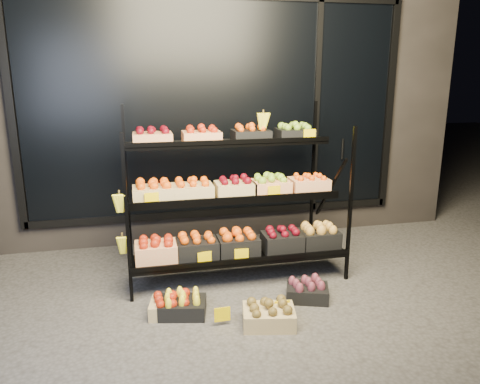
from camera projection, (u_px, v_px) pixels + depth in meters
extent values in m
plane|color=#514F4C|center=(249.00, 298.00, 4.20)|extent=(24.00, 24.00, 0.00)
cube|color=#2D2826|center=(203.00, 88.00, 6.21)|extent=(6.00, 2.00, 3.50)
cube|color=black|center=(216.00, 110.00, 5.29)|extent=(4.20, 0.04, 2.40)
cube|color=black|center=(218.00, 212.00, 5.58)|extent=(4.30, 0.06, 0.08)
cube|color=black|center=(11.00, 114.00, 4.82)|extent=(0.08, 0.06, 2.50)
cube|color=black|center=(389.00, 107.00, 5.74)|extent=(0.08, 0.06, 2.50)
cube|color=black|center=(316.00, 108.00, 5.53)|extent=(0.06, 0.06, 2.50)
cylinder|color=black|center=(342.00, 149.00, 5.71)|extent=(0.02, 0.02, 0.25)
cube|color=black|center=(127.00, 221.00, 3.96)|extent=(0.03, 0.03, 1.50)
cube|color=black|center=(350.00, 206.00, 4.40)|extent=(0.03, 0.03, 1.50)
cube|color=black|center=(127.00, 185.00, 4.85)|extent=(0.03, 0.03, 1.66)
cube|color=black|center=(313.00, 175.00, 5.29)|extent=(0.03, 0.03, 1.66)
cube|color=black|center=(240.00, 256.00, 4.46)|extent=(2.05, 0.42, 0.03)
cube|color=black|center=(245.00, 261.00, 4.26)|extent=(2.05, 0.02, 0.05)
cube|color=black|center=(234.00, 198.00, 4.62)|extent=(2.05, 0.40, 0.03)
cube|color=black|center=(238.00, 199.00, 4.43)|extent=(2.05, 0.02, 0.05)
cube|color=black|center=(227.00, 143.00, 4.77)|extent=(2.05, 0.40, 0.03)
cube|color=black|center=(231.00, 142.00, 4.58)|extent=(2.05, 0.02, 0.05)
cube|color=tan|center=(153.00, 138.00, 4.59)|extent=(0.38, 0.28, 0.11)
ellipsoid|color=#5F0712|center=(152.00, 130.00, 4.57)|extent=(0.32, 0.24, 0.07)
cube|color=tan|center=(202.00, 137.00, 4.70)|extent=(0.38, 0.28, 0.11)
ellipsoid|color=#B11A0C|center=(201.00, 128.00, 4.68)|extent=(0.32, 0.24, 0.07)
cube|color=black|center=(251.00, 135.00, 4.81)|extent=(0.38, 0.28, 0.11)
ellipsoid|color=#E1550B|center=(251.00, 127.00, 4.79)|extent=(0.32, 0.24, 0.07)
cube|color=black|center=(295.00, 134.00, 4.91)|extent=(0.38, 0.28, 0.11)
ellipsoid|color=#80AD2B|center=(295.00, 126.00, 4.89)|extent=(0.32, 0.24, 0.07)
cube|color=tan|center=(153.00, 194.00, 4.43)|extent=(0.38, 0.28, 0.14)
ellipsoid|color=#E1550B|center=(153.00, 184.00, 4.40)|extent=(0.32, 0.24, 0.07)
cube|color=tan|center=(193.00, 192.00, 4.51)|extent=(0.38, 0.28, 0.14)
ellipsoid|color=#E1550B|center=(193.00, 182.00, 4.48)|extent=(0.32, 0.24, 0.07)
cube|color=tan|center=(235.00, 189.00, 4.60)|extent=(0.38, 0.28, 0.14)
ellipsoid|color=#5F0712|center=(235.00, 179.00, 4.57)|extent=(0.32, 0.24, 0.07)
cube|color=tan|center=(270.00, 187.00, 4.68)|extent=(0.38, 0.28, 0.14)
ellipsoid|color=#80AD2B|center=(270.00, 178.00, 4.65)|extent=(0.32, 0.24, 0.07)
cube|color=tan|center=(309.00, 185.00, 4.76)|extent=(0.38, 0.28, 0.14)
ellipsoid|color=#E1550B|center=(309.00, 176.00, 4.74)|extent=(0.32, 0.24, 0.07)
cube|color=tan|center=(156.00, 253.00, 4.27)|extent=(0.38, 0.28, 0.18)
ellipsoid|color=#B11A0C|center=(156.00, 241.00, 4.24)|extent=(0.32, 0.24, 0.07)
cube|color=black|center=(197.00, 249.00, 4.35)|extent=(0.38, 0.28, 0.18)
ellipsoid|color=#E1550B|center=(197.00, 237.00, 4.32)|extent=(0.32, 0.24, 0.07)
cube|color=black|center=(238.00, 246.00, 4.43)|extent=(0.38, 0.28, 0.18)
ellipsoid|color=#E1550B|center=(238.00, 234.00, 4.40)|extent=(0.32, 0.24, 0.07)
cube|color=black|center=(282.00, 242.00, 4.52)|extent=(0.38, 0.28, 0.18)
ellipsoid|color=#5F0712|center=(283.00, 231.00, 4.49)|extent=(0.32, 0.24, 0.07)
cube|color=black|center=(318.00, 239.00, 4.60)|extent=(0.38, 0.28, 0.18)
ellipsoid|color=gold|center=(319.00, 228.00, 4.57)|extent=(0.32, 0.24, 0.07)
ellipsoid|color=#FFF330|center=(119.00, 193.00, 3.91)|extent=(0.14, 0.08, 0.22)
ellipsoid|color=#FFF330|center=(122.00, 236.00, 4.00)|extent=(0.14, 0.08, 0.22)
ellipsoid|color=#FFF330|center=(263.00, 112.00, 4.67)|extent=(0.14, 0.08, 0.22)
cube|color=#E9C300|center=(152.00, 199.00, 4.29)|extent=(0.13, 0.01, 0.12)
cube|color=#E9C300|center=(274.00, 192.00, 4.54)|extent=(0.13, 0.01, 0.12)
cube|color=#E9C300|center=(310.00, 135.00, 4.79)|extent=(0.13, 0.01, 0.12)
cube|color=#E9C300|center=(205.00, 258.00, 4.22)|extent=(0.13, 0.01, 0.12)
cube|color=#E9C300|center=(242.00, 255.00, 4.30)|extent=(0.13, 0.01, 0.12)
cube|color=#E9C300|center=(222.00, 319.00, 3.74)|extent=(0.13, 0.01, 0.12)
cube|color=#E9C300|center=(282.00, 312.00, 3.85)|extent=(0.13, 0.01, 0.12)
cube|color=tan|center=(172.00, 308.00, 3.90)|extent=(0.41, 0.33, 0.12)
ellipsoid|color=#B11A0C|center=(172.00, 298.00, 3.88)|extent=(0.34, 0.28, 0.07)
cube|color=black|center=(183.00, 307.00, 3.91)|extent=(0.43, 0.35, 0.13)
ellipsoid|color=#FFF330|center=(182.00, 297.00, 3.88)|extent=(0.36, 0.30, 0.07)
cube|color=tan|center=(269.00, 317.00, 3.75)|extent=(0.46, 0.38, 0.14)
ellipsoid|color=brown|center=(269.00, 306.00, 3.72)|extent=(0.39, 0.32, 0.07)
cube|color=black|center=(307.00, 293.00, 4.17)|extent=(0.44, 0.38, 0.13)
ellipsoid|color=brown|center=(308.00, 283.00, 4.15)|extent=(0.37, 0.32, 0.07)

